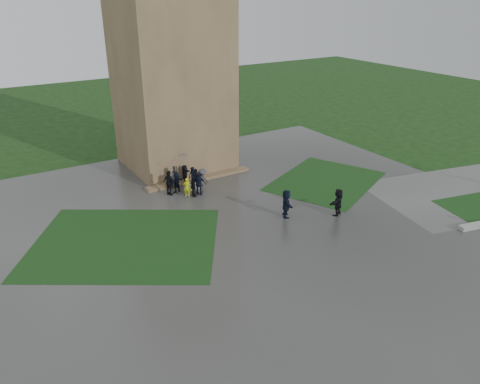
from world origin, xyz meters
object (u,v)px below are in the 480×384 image
bench (192,189)px  pedestrian_near (338,202)px  pedestrian_mid (286,203)px  tower (171,59)px

bench → pedestrian_near: bearing=-58.8°
bench → pedestrian_mid: size_ratio=0.68×
pedestrian_mid → tower: bearing=35.3°
tower → pedestrian_near: tower is taller
pedestrian_near → tower: bearing=-95.9°
pedestrian_near → bench: bearing=-75.8°
tower → pedestrian_near: bearing=-71.1°
tower → pedestrian_near: 17.76m
tower → pedestrian_mid: (1.98, -13.37, -8.01)m
bench → pedestrian_near: 10.89m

